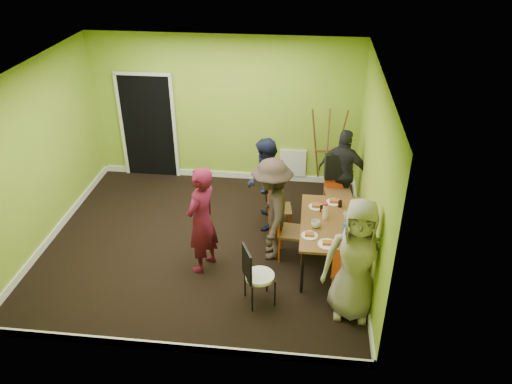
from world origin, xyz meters
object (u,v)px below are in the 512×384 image
at_px(chair_bentwood, 255,273).
at_px(person_left_far, 265,184).
at_px(easel, 327,150).
at_px(chair_left_far, 275,204).
at_px(chair_front_end, 347,271).
at_px(orange_bottle, 322,212).
at_px(person_standing, 202,220).
at_px(person_left_near, 272,210).
at_px(dining_table, 332,225).
at_px(chair_back_end, 338,174).
at_px(blue_bottle, 346,230).
at_px(chair_left_near, 288,226).
at_px(person_back_end, 343,172).
at_px(thermos, 325,212).
at_px(person_front_end, 356,261).

height_order(chair_bentwood, person_left_far, person_left_far).
bearing_deg(easel, chair_left_far, -118.23).
bearing_deg(chair_front_end, orange_bottle, 128.85).
relative_size(person_standing, person_left_near, 1.02).
bearing_deg(chair_bentwood, dining_table, 108.70).
bearing_deg(chair_back_end, blue_bottle, 84.26).
bearing_deg(chair_front_end, blue_bottle, 113.25).
bearing_deg(dining_table, easel, 91.35).
height_order(chair_left_near, chair_back_end, chair_back_end).
height_order(easel, person_left_far, easel).
bearing_deg(chair_bentwood, chair_left_far, 151.10).
bearing_deg(person_back_end, chair_left_far, 56.33).
height_order(thermos, person_left_near, person_left_near).
relative_size(dining_table, chair_back_end, 1.35).
distance_m(easel, person_left_far, 1.71).
bearing_deg(blue_bottle, person_left_near, 155.57).
distance_m(chair_bentwood, easel, 3.44).
distance_m(chair_front_end, blue_bottle, 0.57).
distance_m(chair_left_far, chair_front_end, 1.91).
height_order(dining_table, person_standing, person_standing).
bearing_deg(person_left_near, thermos, 82.05).
xyz_separation_m(chair_back_end, chair_bentwood, (-1.14, -2.39, -0.28)).
relative_size(blue_bottle, person_left_near, 0.14).
xyz_separation_m(chair_left_far, orange_bottle, (0.74, -0.60, 0.27)).
height_order(person_left_far, person_front_end, person_front_end).
height_order(chair_front_end, person_standing, person_standing).
bearing_deg(person_back_end, chair_front_end, 111.21).
distance_m(dining_table, blue_bottle, 0.42).
xyz_separation_m(person_left_near, person_front_end, (1.16, -1.14, 0.05)).
xyz_separation_m(chair_left_far, easel, (0.83, 1.55, 0.29)).
distance_m(person_back_end, person_front_end, 2.56).
bearing_deg(chair_left_far, chair_front_end, 26.61).
height_order(orange_bottle, person_front_end, person_front_end).
xyz_separation_m(chair_front_end, blue_bottle, (-0.03, 0.44, 0.36)).
relative_size(dining_table, person_left_far, 0.96).
height_order(dining_table, chair_left_near, chair_left_near).
bearing_deg(easel, chair_back_end, -78.36).
xyz_separation_m(easel, orange_bottle, (-0.09, -2.15, -0.01)).
distance_m(easel, person_back_end, 0.83).
height_order(thermos, person_front_end, person_front_end).
xyz_separation_m(chair_bentwood, person_back_end, (1.23, 2.50, 0.26)).
height_order(dining_table, chair_back_end, chair_back_end).
distance_m(chair_front_end, person_standing, 2.14).
relative_size(dining_table, orange_bottle, 17.62).
relative_size(chair_back_end, person_standing, 0.67).
xyz_separation_m(chair_front_end, orange_bottle, (-0.34, 0.98, 0.29)).
xyz_separation_m(chair_left_near, person_left_near, (-0.24, 0.01, 0.26)).
relative_size(chair_bentwood, blue_bottle, 4.08).
distance_m(chair_back_end, chair_front_end, 2.24).
bearing_deg(blue_bottle, easel, 94.79).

